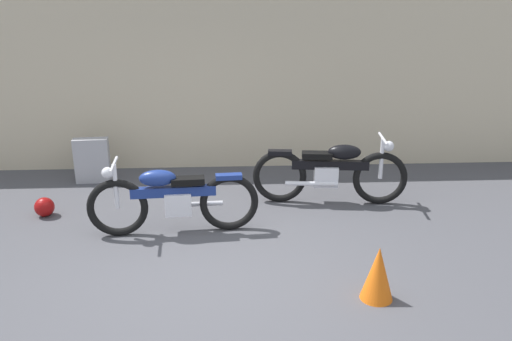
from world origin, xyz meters
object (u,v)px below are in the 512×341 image
traffic_cone (378,273)px  motorcycle_blue (172,199)px  motorcycle_black (331,172)px  stone_marker (92,160)px  helmet (44,207)px

traffic_cone → motorcycle_blue: motorcycle_blue is taller
motorcycle_black → traffic_cone: bearing=-84.2°
traffic_cone → motorcycle_blue: size_ratio=0.26×
stone_marker → motorcycle_black: (3.59, -1.09, 0.12)m
stone_marker → helmet: 1.41m
helmet → motorcycle_blue: motorcycle_blue is taller
motorcycle_blue → motorcycle_black: bearing=-162.0°
motorcycle_blue → stone_marker: bearing=-57.7°
traffic_cone → stone_marker: bearing=135.1°
stone_marker → motorcycle_black: bearing=-16.8°
stone_marker → helmet: (-0.32, -1.36, -0.22)m
helmet → stone_marker: bearing=76.8°
traffic_cone → motorcycle_black: (0.02, 2.48, 0.19)m
stone_marker → motorcycle_black: motorcycle_black is taller
motorcycle_black → helmet: bearing=-169.9°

